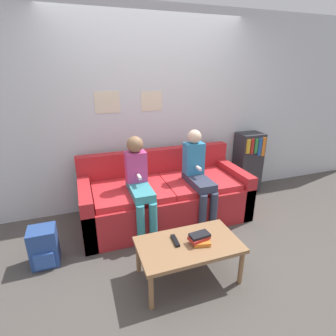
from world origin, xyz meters
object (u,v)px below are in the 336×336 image
bookshelf (248,162)px  person_right (198,173)px  couch (165,197)px  tv_remote (175,241)px  coffee_table (189,247)px  backpack (44,247)px  person_left (139,181)px

bookshelf → person_right: bearing=-153.8°
couch → bookshelf: size_ratio=2.22×
tv_remote → bookshelf: (1.74, 1.39, 0.08)m
coffee_table → backpack: backpack is taller
couch → person_right: 0.55m
couch → tv_remote: (-0.25, -1.04, 0.10)m
backpack → coffee_table: bearing=-27.0°
coffee_table → tv_remote: bearing=150.0°
person_left → person_right: size_ratio=0.98×
couch → coffee_table: couch is taller
person_left → bookshelf: 1.96m
coffee_table → bookshelf: bearing=41.5°
person_right → couch: bearing=150.6°
person_right → coffee_table: bearing=-119.5°
person_left → person_right: 0.74m
coffee_table → person_left: size_ratio=0.81×
person_left → bookshelf: size_ratio=1.22×
bookshelf → backpack: (-2.91, -0.80, -0.28)m
bookshelf → backpack: bearing=-164.7°
couch → backpack: bearing=-162.5°
person_left → person_right: bearing=-0.1°
coffee_table → person_left: person_left is taller
person_right → bookshelf: (1.13, 0.56, -0.18)m
coffee_table → couch: bearing=82.8°
couch → person_left: (-0.37, -0.20, 0.36)m
coffee_table → bookshelf: size_ratio=0.98×
tv_remote → backpack: 1.32m
person_left → tv_remote: bearing=-81.4°
couch → person_right: size_ratio=1.79×
couch → coffee_table: 1.11m
bookshelf → tv_remote: bearing=-141.5°
person_right → tv_remote: bearing=-126.4°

